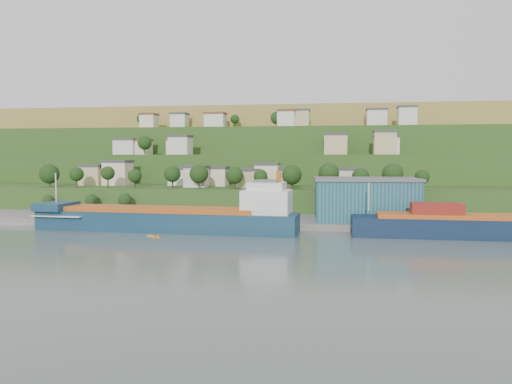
% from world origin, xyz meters
% --- Properties ---
extents(ground, '(500.00, 500.00, 0.00)m').
position_xyz_m(ground, '(0.00, 0.00, 0.00)').
color(ground, '#42504C').
rests_on(ground, ground).
extents(quay, '(220.00, 26.00, 4.00)m').
position_xyz_m(quay, '(20.00, 28.00, 0.00)').
color(quay, slate).
rests_on(quay, ground).
extents(pebble_beach, '(40.00, 18.00, 2.40)m').
position_xyz_m(pebble_beach, '(-55.00, 22.00, 0.00)').
color(pebble_beach, slate).
rests_on(pebble_beach, ground).
extents(hillside, '(360.00, 211.27, 96.00)m').
position_xyz_m(hillside, '(-0.01, 168.69, 0.08)').
color(hillside, '#284719').
rests_on(hillside, ground).
extents(cargo_ship_near, '(76.68, 15.70, 19.58)m').
position_xyz_m(cargo_ship_near, '(-8.54, 10.24, 3.13)').
color(cargo_ship_near, '#122D46').
rests_on(cargo_ship_near, ground).
extents(cargo_ship_far, '(66.01, 11.55, 17.91)m').
position_xyz_m(cargo_ship_far, '(77.13, 10.38, 2.83)').
color(cargo_ship_far, '#0B1A33').
rests_on(cargo_ship_far, ground).
extents(warehouse, '(32.18, 21.00, 12.80)m').
position_xyz_m(warehouse, '(46.25, 27.31, 8.43)').
color(warehouse, '#1D4759').
rests_on(warehouse, quay).
extents(caravan, '(6.96, 3.61, 3.11)m').
position_xyz_m(caravan, '(-48.18, 20.57, 2.75)').
color(caravan, white).
rests_on(caravan, pebble_beach).
extents(dinghy, '(3.79, 2.16, 0.71)m').
position_xyz_m(dinghy, '(-48.97, 21.48, 1.56)').
color(dinghy, silver).
rests_on(dinghy, pebble_beach).
extents(kayak_orange, '(3.15, 1.46, 0.78)m').
position_xyz_m(kayak_orange, '(-9.61, -1.98, 0.23)').
color(kayak_orange, orange).
rests_on(kayak_orange, ground).
extents(kayak_yellow, '(3.05, 0.94, 0.75)m').
position_xyz_m(kayak_yellow, '(-11.06, -0.06, 0.22)').
color(kayak_yellow, gold).
rests_on(kayak_yellow, ground).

